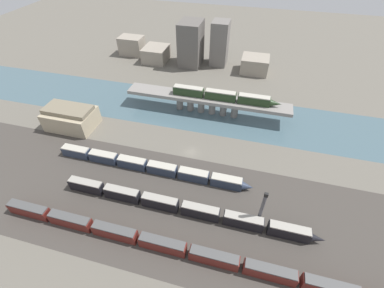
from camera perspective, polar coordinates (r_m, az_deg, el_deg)
The scene contains 15 objects.
ground_plane at distance 95.04m, azimuth -0.19°, elevation -1.85°, with size 400.00×400.00×0.00m, color #666056.
railbed_yard at distance 80.34m, azimuth -4.70°, elevation -13.48°, with size 280.00×42.00×0.01m, color #423D38.
river_water at distance 114.92m, azimuth 3.22°, elevation 7.10°, with size 320.00×29.38×0.01m, color #47606B.
bridge at distance 111.63m, azimuth 3.33°, elevation 9.56°, with size 70.27×7.77×7.68m.
train_on_bridge at distance 108.79m, azimuth 7.20°, elevation 10.58°, with size 44.99×3.14×3.72m.
train_yard_near at distance 70.87m, azimuth 0.19°, elevation -22.92°, with size 112.58×2.69×3.98m.
train_yard_mid at distance 77.23m, azimuth -1.88°, elevation -13.97°, with size 76.62×2.68×4.20m.
train_yard_far at distance 88.70m, azimuth -9.18°, elevation -4.98°, with size 68.32×3.09×3.70m.
warehouse_building at distance 115.23m, azimuth -25.31°, elevation 5.36°, with size 19.06×12.78×9.09m.
signal_tower at distance 73.86m, azimuth 15.22°, elevation -13.78°, with size 1.00×0.94×13.60m.
city_block_far_left at distance 171.23m, azimuth -13.22°, elevation 20.52°, with size 13.96×9.95×10.54m, color gray.
city_block_left at distance 160.35m, azimuth -7.98°, elevation 19.21°, with size 13.42×14.86×8.17m, color gray.
city_block_center at distance 152.06m, azimuth -0.24°, elevation 21.39°, with size 11.79×15.54×23.43m, color #605B56.
city_block_right at distance 153.14m, azimuth 6.18°, elevation 21.33°, with size 9.05×11.01×23.50m, color slate.
city_block_far_right at distance 149.81m, azimuth 13.75°, elevation 16.78°, with size 14.33×12.73×8.47m, color gray.
Camera 1 is at (17.56, -65.71, 66.39)m, focal length 24.00 mm.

